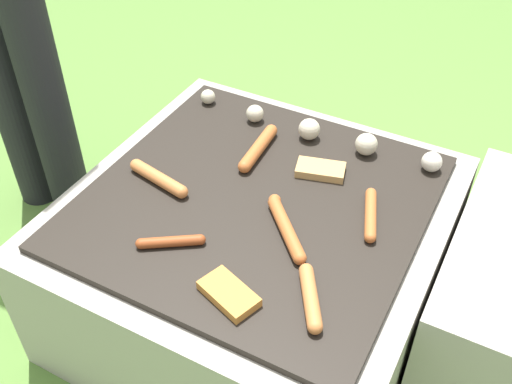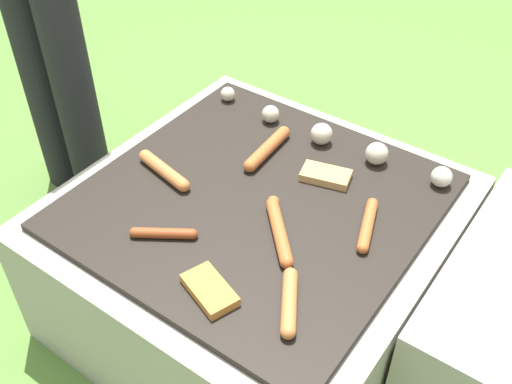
{
  "view_description": "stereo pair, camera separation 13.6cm",
  "coord_description": "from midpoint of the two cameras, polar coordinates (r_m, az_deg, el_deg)",
  "views": [
    {
      "loc": [
        0.48,
        -0.9,
        1.3
      ],
      "look_at": [
        0.0,
        0.0,
        0.41
      ],
      "focal_mm": 42.0,
      "sensor_mm": 36.0,
      "label": 1
    },
    {
      "loc": [
        0.6,
        -0.83,
        1.3
      ],
      "look_at": [
        0.0,
        0.0,
        0.41
      ],
      "focal_mm": 42.0,
      "sensor_mm": 36.0,
      "label": 2
    }
  ],
  "objects": [
    {
      "name": "ground_plane",
      "position": [
        1.66,
        -2.39,
        -10.89
      ],
      "size": [
        14.0,
        14.0,
        0.0
      ],
      "primitive_type": "plane",
      "color": "#567F38"
    },
    {
      "name": "grill",
      "position": [
        1.51,
        -2.59,
        -6.35
      ],
      "size": [
        0.84,
        0.84,
        0.39
      ],
      "color": "#9E998E",
      "rests_on": "ground_plane"
    },
    {
      "name": "sausage_back_left",
      "position": [
        1.28,
        -0.15,
        -3.64
      ],
      "size": [
        0.15,
        0.16,
        0.03
      ],
      "color": "#B7602D",
      "rests_on": "grill"
    },
    {
      "name": "sausage_mid_left",
      "position": [
        1.49,
        -2.39,
        4.11
      ],
      "size": [
        0.04,
        0.2,
        0.03
      ],
      "color": "#B7602D",
      "rests_on": "grill"
    },
    {
      "name": "sausage_front_center",
      "position": [
        1.43,
        -11.97,
        1.18
      ],
      "size": [
        0.18,
        0.06,
        0.03
      ],
      "color": "#C6753D",
      "rests_on": "grill"
    },
    {
      "name": "sausage_front_left",
      "position": [
        1.28,
        -11.17,
        -4.81
      ],
      "size": [
        0.13,
        0.09,
        0.02
      ],
      "color": "#93421E",
      "rests_on": "grill"
    },
    {
      "name": "sausage_back_right",
      "position": [
        1.15,
        1.81,
        -10.18
      ],
      "size": [
        0.1,
        0.14,
        0.03
      ],
      "color": "#C6753D",
      "rests_on": "grill"
    },
    {
      "name": "sausage_back_center",
      "position": [
        1.32,
        8.0,
        -2.27
      ],
      "size": [
        0.07,
        0.16,
        0.03
      ],
      "color": "#B7602D",
      "rests_on": "grill"
    },
    {
      "name": "bread_slice_left",
      "position": [
        1.17,
        -5.98,
        -9.79
      ],
      "size": [
        0.13,
        0.1,
        0.02
      ],
      "color": "#D18438",
      "rests_on": "grill"
    },
    {
      "name": "bread_slice_right",
      "position": [
        1.43,
        3.49,
        2.02
      ],
      "size": [
        0.13,
        0.09,
        0.02
      ],
      "color": "tan",
      "rests_on": "grill"
    },
    {
      "name": "mushroom_row",
      "position": [
        1.53,
        4.15,
        5.55
      ],
      "size": [
        0.68,
        0.07,
        0.06
      ],
      "color": "beige",
      "rests_on": "grill"
    }
  ]
}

